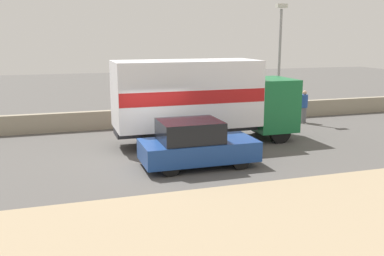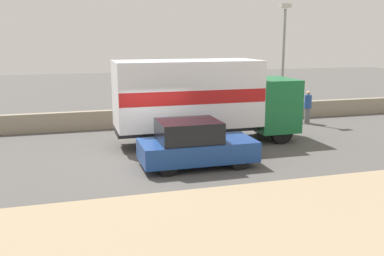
{
  "view_description": "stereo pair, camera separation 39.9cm",
  "coord_description": "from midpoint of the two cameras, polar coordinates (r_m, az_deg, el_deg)",
  "views": [
    {
      "loc": [
        -3.37,
        -13.78,
        4.33
      ],
      "look_at": [
        1.36,
        1.09,
        1.0
      ],
      "focal_mm": 40.0,
      "sensor_mm": 36.0,
      "label": 1
    },
    {
      "loc": [
        -2.99,
        -13.9,
        4.33
      ],
      "look_at": [
        1.36,
        1.09,
        1.0
      ],
      "focal_mm": 40.0,
      "sensor_mm": 36.0,
      "label": 2
    }
  ],
  "objects": [
    {
      "name": "car_hatchback",
      "position": [
        14.5,
        1.13,
        -2.17
      ],
      "size": [
        3.91,
        1.84,
        1.6
      ],
      "color": "navy",
      "rests_on": "ground_plane"
    },
    {
      "name": "stone_wall_backdrop",
      "position": [
        21.13,
        -7.23,
        1.33
      ],
      "size": [
        60.0,
        0.35,
        0.88
      ],
      "color": "gray",
      "rests_on": "ground_plane"
    },
    {
      "name": "ground_plane",
      "position": [
        14.85,
        -3.1,
        -4.95
      ],
      "size": [
        80.0,
        80.0,
        0.0
      ],
      "primitive_type": "plane",
      "color": "#514F4C"
    },
    {
      "name": "pedestrian",
      "position": [
        22.65,
        15.66,
        2.78
      ],
      "size": [
        0.36,
        0.36,
        1.66
      ],
      "color": "slate",
      "rests_on": "ground_plane"
    },
    {
      "name": "street_lamp",
      "position": [
        22.84,
        12.59,
        9.72
      ],
      "size": [
        0.56,
        0.28,
        5.98
      ],
      "color": "gray",
      "rests_on": "ground_plane"
    },
    {
      "name": "dirt_shoulder_foreground",
      "position": [
        9.82,
        4.57,
        -14.04
      ],
      "size": [
        60.0,
        5.83,
        0.04
      ],
      "color": "#9E896B",
      "rests_on": "ground_plane"
    },
    {
      "name": "box_truck",
      "position": [
        17.47,
        2.03,
        4.1
      ],
      "size": [
        7.54,
        2.33,
        3.43
      ],
      "color": "#196B38",
      "rests_on": "ground_plane"
    }
  ]
}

